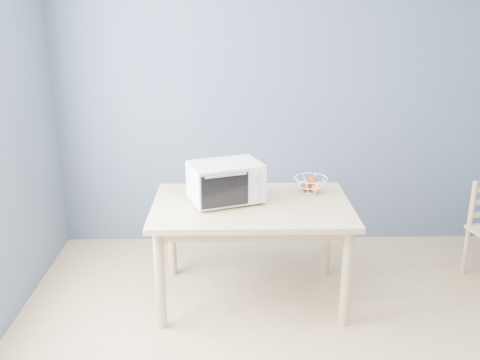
{
  "coord_description": "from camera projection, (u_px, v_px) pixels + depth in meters",
  "views": [
    {
      "loc": [
        -0.49,
        -2.33,
        2.1
      ],
      "look_at": [
        -0.42,
        1.19,
        0.93
      ],
      "focal_mm": 40.0,
      "sensor_mm": 36.0,
      "label": 1
    }
  ],
  "objects": [
    {
      "name": "fruit_basket",
      "position": [
        311.0,
        184.0,
        3.98
      ],
      "size": [
        0.33,
        0.33,
        0.13
      ],
      "rotation": [
        0.0,
        0.0,
        -0.43
      ],
      "color": "white",
      "rests_on": "dining_table"
    },
    {
      "name": "dining_table",
      "position": [
        252.0,
        217.0,
        3.8
      ],
      "size": [
        1.4,
        0.9,
        0.75
      ],
      "color": "tan",
      "rests_on": "ground"
    },
    {
      "name": "toaster_oven",
      "position": [
        223.0,
        182.0,
        3.75
      ],
      "size": [
        0.57,
        0.5,
        0.29
      ],
      "rotation": [
        0.0,
        0.0,
        0.35
      ],
      "color": "white",
      "rests_on": "dining_table"
    },
    {
      "name": "room",
      "position": [
        336.0,
        185.0,
        2.47
      ],
      "size": [
        4.01,
        4.51,
        2.61
      ],
      "color": "tan",
      "rests_on": "ground"
    }
  ]
}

